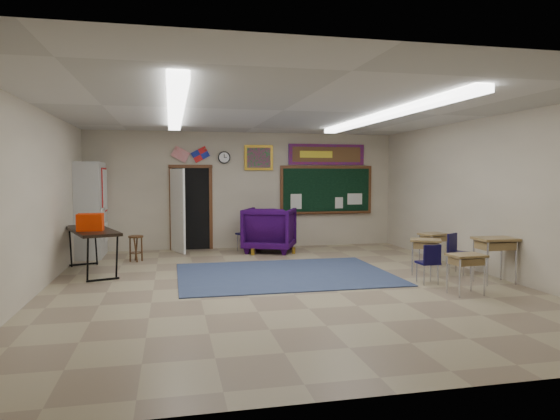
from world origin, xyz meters
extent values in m
plane|color=#9A8B6A|center=(0.00, 0.00, 0.00)|extent=(9.00, 9.00, 0.00)
cube|color=#C2B59D|center=(0.00, 4.50, 1.50)|extent=(8.00, 0.04, 3.00)
cube|color=#C2B59D|center=(0.00, -4.50, 1.50)|extent=(8.00, 0.04, 3.00)
cube|color=#C2B59D|center=(-4.00, 0.00, 1.50)|extent=(0.04, 9.00, 3.00)
cube|color=#C2B59D|center=(4.00, 0.00, 1.50)|extent=(0.04, 9.00, 3.00)
cube|color=silver|center=(0.00, 0.00, 3.00)|extent=(8.00, 9.00, 0.04)
cube|color=navy|center=(0.20, 0.80, 0.01)|extent=(4.00, 3.00, 0.02)
cube|color=black|center=(-1.40, 4.49, 1.05)|extent=(0.95, 0.04, 2.10)
cube|color=silver|center=(-1.75, 4.05, 1.03)|extent=(0.35, 0.86, 2.05)
cube|color=#552E18|center=(2.20, 4.47, 1.50)|extent=(2.55, 0.05, 1.30)
cube|color=black|center=(2.20, 4.46, 1.50)|extent=(2.40, 0.03, 1.15)
cube|color=#552E18|center=(2.20, 4.41, 0.90)|extent=(2.40, 0.12, 0.04)
cube|color=#AE100E|center=(2.20, 4.47, 2.45)|extent=(2.10, 0.04, 0.55)
cube|color=brown|center=(2.20, 4.46, 2.45)|extent=(1.90, 0.03, 0.40)
cube|color=#9F761E|center=(0.35, 4.47, 2.35)|extent=(0.75, 0.05, 0.65)
cube|color=#A51466|center=(0.35, 4.46, 2.35)|extent=(0.62, 0.03, 0.52)
cylinder|color=black|center=(-0.55, 4.47, 2.35)|extent=(0.32, 0.05, 0.32)
cylinder|color=white|center=(-0.55, 4.45, 2.35)|extent=(0.26, 0.02, 0.26)
cube|color=#A8A9A4|center=(-3.72, 3.85, 1.10)|extent=(0.55, 1.25, 2.20)
imported|color=#210536|center=(0.48, 3.70, 0.55)|extent=(1.56, 1.58, 1.10)
cube|color=olive|center=(2.84, 0.25, 0.66)|extent=(0.70, 0.64, 0.04)
cube|color=brown|center=(2.84, 0.25, 0.56)|extent=(0.60, 0.55, 0.11)
cube|color=olive|center=(3.55, 1.21, 0.65)|extent=(0.66, 0.57, 0.04)
cube|color=brown|center=(3.55, 1.21, 0.55)|extent=(0.57, 0.49, 0.11)
cube|color=olive|center=(2.66, -1.37, 0.63)|extent=(0.57, 0.44, 0.04)
cube|color=brown|center=(2.66, -1.37, 0.54)|extent=(0.49, 0.37, 0.11)
cube|color=olive|center=(3.65, -0.72, 0.78)|extent=(0.68, 0.51, 0.04)
cube|color=brown|center=(3.65, -0.72, 0.67)|extent=(0.59, 0.43, 0.13)
cube|color=black|center=(-3.41, 1.81, 0.82)|extent=(1.33, 2.17, 0.06)
cube|color=#D43803|center=(-3.39, 1.52, 1.01)|extent=(0.46, 0.34, 0.32)
cylinder|color=#4B3316|center=(-2.67, 2.92, 0.55)|extent=(0.32, 0.32, 0.04)
torus|color=#4B3316|center=(-2.67, 2.92, 0.19)|extent=(0.27, 0.27, 0.02)
camera|label=1|loc=(-1.89, -8.38, 1.90)|focal=32.00mm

